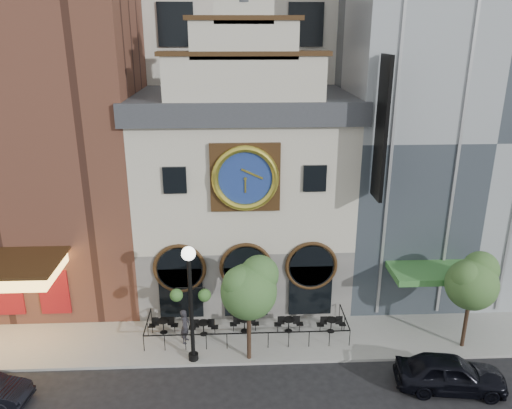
{
  "coord_description": "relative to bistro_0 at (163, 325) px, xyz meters",
  "views": [
    {
      "loc": [
        -0.56,
        -20.64,
        15.72
      ],
      "look_at": [
        0.65,
        6.0,
        6.34
      ],
      "focal_mm": 35.0,
      "sensor_mm": 36.0,
      "label": 1
    }
  ],
  "objects": [
    {
      "name": "sidewalk",
      "position": [
        4.52,
        -0.32,
        -0.54
      ],
      "size": [
        44.0,
        5.0,
        0.15
      ],
      "primitive_type": "cube",
      "color": "gray",
      "rests_on": "ground"
    },
    {
      "name": "cafe_railing",
      "position": [
        4.52,
        -0.32,
        -0.01
      ],
      "size": [
        10.6,
        2.6,
        0.9
      ],
      "primitive_type": null,
      "color": "black",
      "rests_on": "sidewalk"
    },
    {
      "name": "tree_left",
      "position": [
        4.62,
        -2.38,
        3.52
      ],
      "size": [
        2.82,
        2.72,
        5.43
      ],
      "color": "#382619",
      "rests_on": "sidewalk"
    },
    {
      "name": "bistro_1",
      "position": [
        2.18,
        -0.28,
        0.0
      ],
      "size": [
        1.58,
        0.68,
        0.9
      ],
      "color": "black",
      "rests_on": "sidewalk"
    },
    {
      "name": "bistro_2",
      "position": [
        4.39,
        -0.06,
        0.0
      ],
      "size": [
        1.58,
        0.68,
        0.9
      ],
      "color": "black",
      "rests_on": "sidewalk"
    },
    {
      "name": "car_right",
      "position": [
        13.72,
        -4.91,
        0.23
      ],
      "size": [
        5.15,
        2.62,
        1.68
      ],
      "primitive_type": "imported",
      "rotation": [
        0.0,
        0.0,
        1.44
      ],
      "color": "black",
      "rests_on": "ground"
    },
    {
      "name": "lamppost",
      "position": [
        1.79,
        -2.42,
        3.34
      ],
      "size": [
        1.96,
        0.69,
        6.14
      ],
      "rotation": [
        0.0,
        0.0,
        -0.05
      ],
      "color": "black",
      "rests_on": "sidewalk"
    },
    {
      "name": "bistro_4",
      "position": [
        9.1,
        -0.31,
        0.0
      ],
      "size": [
        1.58,
        0.68,
        0.9
      ],
      "color": "black",
      "rests_on": "sidewalk"
    },
    {
      "name": "bistro_3",
      "position": [
        6.79,
        -0.19,
        0.0
      ],
      "size": [
        1.58,
        0.68,
        0.9
      ],
      "color": "black",
      "rests_on": "sidewalk"
    },
    {
      "name": "ground",
      "position": [
        4.52,
        -2.82,
        -0.61
      ],
      "size": [
        120.0,
        120.0,
        0.0
      ],
      "primitive_type": "plane",
      "color": "black",
      "rests_on": "ground"
    },
    {
      "name": "tree_right",
      "position": [
        15.74,
        -1.85,
        3.32
      ],
      "size": [
        2.68,
        2.58,
        5.16
      ],
      "color": "#382619",
      "rests_on": "sidewalk"
    },
    {
      "name": "clock_building",
      "position": [
        4.52,
        5.01,
        6.07
      ],
      "size": [
        12.6,
        8.78,
        18.65
      ],
      "color": "#605E5B",
      "rests_on": "ground"
    },
    {
      "name": "retail_building",
      "position": [
        17.51,
        7.17,
        9.53
      ],
      "size": [
        14.0,
        14.4,
        20.0
      ],
      "color": "gray",
      "rests_on": "ground"
    },
    {
      "name": "theater_building",
      "position": [
        -8.48,
        7.14,
        11.99
      ],
      "size": [
        14.0,
        15.6,
        25.0
      ],
      "color": "#573124",
      "rests_on": "ground"
    },
    {
      "name": "pedestrian",
      "position": [
        1.27,
        -0.9,
        0.49
      ],
      "size": [
        0.6,
        0.78,
        1.9
      ],
      "primitive_type": "imported",
      "rotation": [
        0.0,
        0.0,
        1.34
      ],
      "color": "#232227",
      "rests_on": "sidewalk"
    },
    {
      "name": "bistro_0",
      "position": [
        0.0,
        0.0,
        0.0
      ],
      "size": [
        1.58,
        0.68,
        0.9
      ],
      "color": "black",
      "rests_on": "sidewalk"
    }
  ]
}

